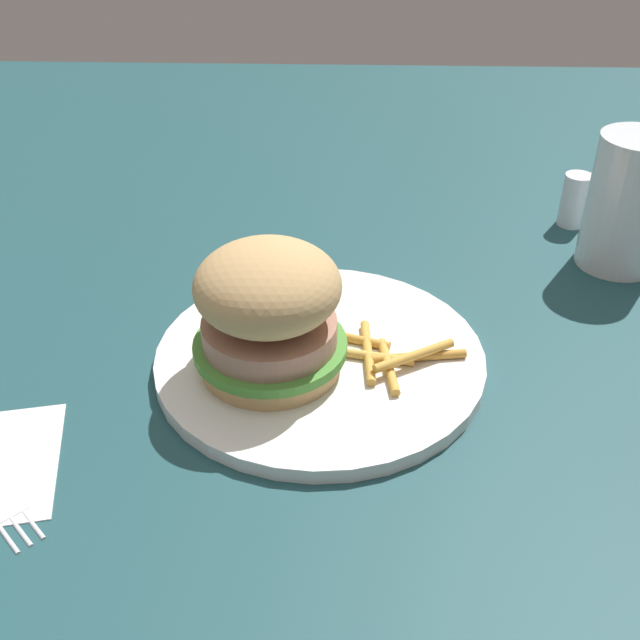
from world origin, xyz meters
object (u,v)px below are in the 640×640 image
(plate, at_px, (320,358))
(fries_pile, at_px, (389,355))
(salt_shaker, at_px, (575,200))
(drink_glass, at_px, (627,210))
(sandwich, at_px, (269,310))

(plate, distance_m, fries_pile, 0.05)
(salt_shaker, bearing_deg, drink_glass, -163.64)
(plate, height_order, salt_shaker, salt_shaker)
(drink_glass, bearing_deg, fries_pile, 128.53)
(sandwich, distance_m, salt_shaker, 0.40)
(drink_glass, relative_size, salt_shaker, 2.28)
(drink_glass, bearing_deg, sandwich, 121.01)
(plate, xyz_separation_m, drink_glass, (0.17, -0.28, 0.05))
(fries_pile, relative_size, salt_shaker, 1.94)
(plate, relative_size, sandwich, 2.22)
(plate, height_order, sandwich, sandwich)
(plate, bearing_deg, fries_pile, -98.74)
(sandwich, bearing_deg, fries_pile, -83.40)
(sandwich, height_order, drink_glass, drink_glass)
(plate, distance_m, drink_glass, 0.33)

